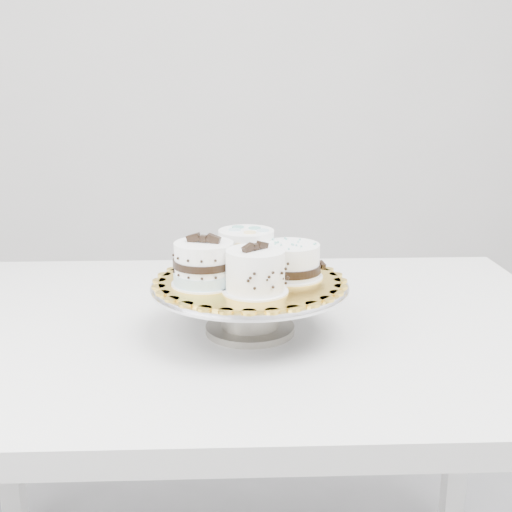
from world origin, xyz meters
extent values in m
cube|color=silver|center=(0.00, 1.75, 1.40)|extent=(3.50, 0.02, 2.80)
cube|color=white|center=(-0.02, 0.06, 0.73)|extent=(1.38, 1.05, 0.04)
cube|color=white|center=(-0.52, 0.53, 0.35)|extent=(0.06, 0.06, 0.71)
cube|color=white|center=(0.61, 0.31, 0.35)|extent=(0.06, 0.06, 0.71)
cylinder|color=gray|center=(-0.01, 0.00, 0.76)|extent=(0.15, 0.15, 0.01)
cylinder|color=gray|center=(-0.01, 0.00, 0.79)|extent=(0.10, 0.10, 0.08)
cylinder|color=silver|center=(-0.01, 0.00, 0.84)|extent=(0.33, 0.33, 0.01)
cylinder|color=silver|center=(-0.01, 0.00, 0.83)|extent=(0.34, 0.34, 0.00)
cylinder|color=gold|center=(-0.01, 0.00, 0.84)|extent=(0.38, 0.38, 0.00)
cylinder|color=white|center=(-0.02, -0.06, 0.85)|extent=(0.11, 0.11, 0.00)
cylinder|color=white|center=(-0.02, -0.06, 0.88)|extent=(0.13, 0.13, 0.07)
cylinder|color=white|center=(-0.09, -0.01, 0.85)|extent=(0.11, 0.11, 0.00)
cylinder|color=white|center=(-0.09, -0.01, 0.88)|extent=(0.13, 0.13, 0.07)
cylinder|color=#ADD1DA|center=(-0.09, -0.01, 0.86)|extent=(0.10, 0.10, 0.02)
cylinder|color=black|center=(-0.09, -0.01, 0.88)|extent=(0.10, 0.10, 0.01)
cylinder|color=white|center=(0.00, 0.07, 0.85)|extent=(0.11, 0.11, 0.00)
cylinder|color=white|center=(0.00, 0.07, 0.88)|extent=(0.11, 0.11, 0.07)
cylinder|color=white|center=(0.06, 0.00, 0.85)|extent=(0.11, 0.11, 0.00)
cylinder|color=white|center=(0.06, 0.00, 0.88)|extent=(0.12, 0.12, 0.06)
cylinder|color=black|center=(0.06, 0.00, 0.86)|extent=(0.11, 0.11, 0.01)
camera|label=1|loc=(-0.23, -1.01, 1.17)|focal=45.00mm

